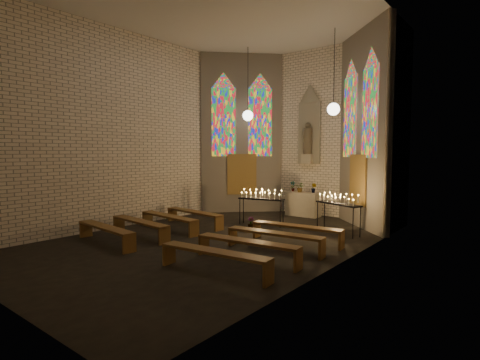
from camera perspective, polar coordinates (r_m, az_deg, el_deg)
name	(u,v)px	position (r m, az deg, el deg)	size (l,w,h in m)	color
floor	(216,240)	(11.66, -3.63, -9.05)	(12.00, 12.00, 0.00)	black
room	(277,124)	(14.07, 5.63, 8.45)	(8.22, 12.43, 7.00)	#F4E4CC
altar	(303,204)	(15.97, 9.59, -3.65)	(1.40, 0.60, 1.00)	#BAB098
flower_vase_left	(293,186)	(16.22, 8.05, -0.94)	(0.23, 0.16, 0.44)	#4C723F
flower_vase_center	(300,187)	(15.88, 9.16, -1.12)	(0.37, 0.32, 0.41)	#4C723F
flower_vase_right	(314,188)	(15.77, 11.18, -1.19)	(0.22, 0.18, 0.41)	#4C723F
aisle_flower_pot	(251,223)	(13.19, 1.65, -6.58)	(0.23, 0.23, 0.40)	#4C723F
votive_stand_left	(261,196)	(13.72, 3.26, -2.50)	(1.74, 0.77, 1.24)	black
votive_stand_right	(338,201)	(12.75, 14.73, -3.09)	(1.75, 1.00, 1.26)	black
pew_left_0	(194,214)	(13.85, -7.00, -5.12)	(2.79, 0.67, 0.53)	brown
pew_right_0	(296,228)	(11.26, 8.61, -7.32)	(2.79, 0.67, 0.53)	brown
pew_left_1	(169,218)	(13.05, -10.77, -5.74)	(2.79, 0.67, 0.53)	brown
pew_right_1	(274,236)	(10.26, 5.24, -8.44)	(2.79, 0.67, 0.53)	brown
pew_left_2	(140,223)	(12.32, -15.02, -6.42)	(2.79, 0.67, 0.53)	brown
pew_right_2	(247,244)	(9.31, 1.13, -9.75)	(2.79, 0.67, 0.53)	brown
pew_left_3	(106,230)	(11.66, -19.80, -7.13)	(2.79, 0.67, 0.53)	brown
pew_right_3	(214,255)	(8.41, -3.92, -11.29)	(2.79, 0.67, 0.53)	brown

